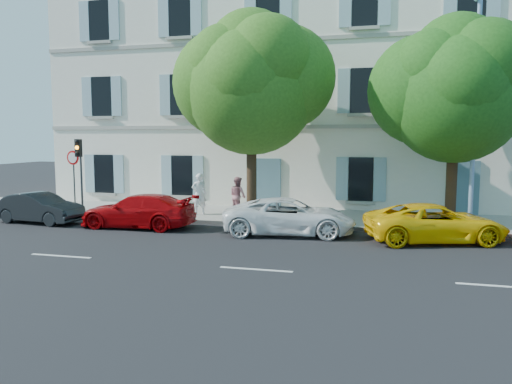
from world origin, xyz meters
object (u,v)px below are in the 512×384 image
(tree_left, at_px, (251,90))
(car_yellow_supercar, at_px, (435,223))
(traffic_light, at_px, (79,160))
(pedestrian_b, at_px, (238,196))
(tree_right, at_px, (455,97))
(car_dark_sedan, at_px, (39,208))
(car_white_coupe, at_px, (289,216))
(street_lamp, at_px, (476,101))
(pedestrian_a, at_px, (199,194))
(car_red_coupe, at_px, (138,211))
(road_sign, at_px, (73,168))

(tree_left, bearing_deg, car_yellow_supercar, -17.39)
(car_yellow_supercar, bearing_deg, tree_left, 56.11)
(traffic_light, distance_m, pedestrian_b, 7.10)
(car_yellow_supercar, height_order, tree_right, tree_right)
(traffic_light, bearing_deg, tree_right, 2.41)
(tree_left, relative_size, pedestrian_b, 4.92)
(car_yellow_supercar, xyz_separation_m, tree_left, (-7.00, 2.19, 4.77))
(car_dark_sedan, distance_m, car_white_coupe, 10.42)
(car_white_coupe, relative_size, street_lamp, 0.58)
(pedestrian_b, bearing_deg, tree_left, 170.92)
(car_white_coupe, relative_size, pedestrian_a, 2.64)
(car_red_coupe, distance_m, pedestrian_a, 3.23)
(car_yellow_supercar, height_order, street_lamp, street_lamp)
(traffic_light, height_order, pedestrian_b, traffic_light)
(car_red_coupe, relative_size, road_sign, 1.63)
(tree_left, height_order, pedestrian_b, tree_left)
(car_yellow_supercar, bearing_deg, car_dark_sedan, 74.04)
(pedestrian_b, bearing_deg, tree_right, -148.64)
(tree_left, bearing_deg, street_lamp, -4.08)
(car_dark_sedan, relative_size, road_sign, 1.37)
(car_red_coupe, height_order, pedestrian_a, pedestrian_a)
(road_sign, height_order, pedestrian_a, road_sign)
(tree_right, bearing_deg, car_red_coupe, -168.67)
(car_red_coupe, distance_m, car_yellow_supercar, 10.97)
(car_white_coupe, distance_m, pedestrian_a, 5.31)
(car_red_coupe, bearing_deg, car_white_coupe, 90.49)
(car_white_coupe, height_order, tree_right, tree_right)
(tree_left, distance_m, pedestrian_a, 5.08)
(car_dark_sedan, height_order, tree_right, tree_right)
(car_red_coupe, distance_m, traffic_light, 4.45)
(road_sign, height_order, street_lamp, street_lamp)
(car_yellow_supercar, height_order, pedestrian_b, pedestrian_b)
(car_white_coupe, bearing_deg, car_dark_sedan, 83.44)
(car_yellow_supercar, bearing_deg, car_white_coupe, 73.08)
(tree_right, height_order, pedestrian_b, tree_right)
(tree_right, bearing_deg, car_yellow_supercar, -107.87)
(road_sign, bearing_deg, pedestrian_b, 8.03)
(pedestrian_a, bearing_deg, car_dark_sedan, -7.60)
(tree_right, relative_size, street_lamp, 0.93)
(tree_left, xyz_separation_m, traffic_light, (-7.64, -0.59, -2.90))
(car_red_coupe, distance_m, tree_right, 12.69)
(pedestrian_a, bearing_deg, tree_left, 133.23)
(traffic_light, bearing_deg, car_yellow_supercar, -6.26)
(tree_right, distance_m, street_lamp, 0.93)
(tree_left, xyz_separation_m, pedestrian_a, (-2.53, 0.58, -4.37))
(street_lamp, relative_size, pedestrian_a, 4.53)
(tree_left, height_order, pedestrian_a, tree_left)
(car_dark_sedan, bearing_deg, pedestrian_b, -60.85)
(car_dark_sedan, xyz_separation_m, traffic_light, (0.78, 1.75, 1.90))
(car_yellow_supercar, xyz_separation_m, street_lamp, (1.35, 1.60, 4.13))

